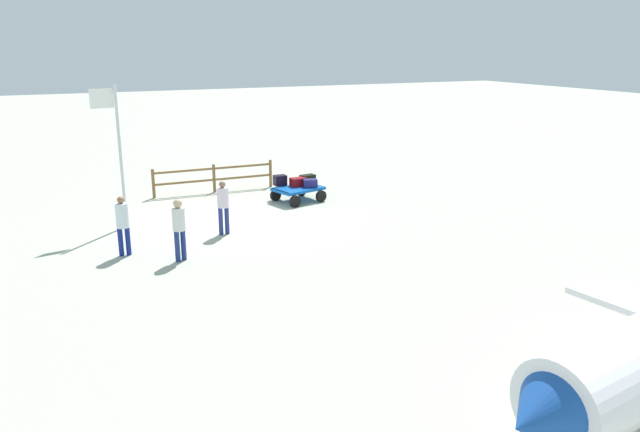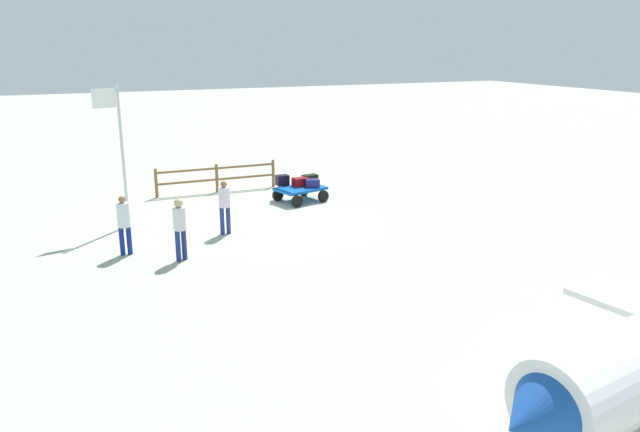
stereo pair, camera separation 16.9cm
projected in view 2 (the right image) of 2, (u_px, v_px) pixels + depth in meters
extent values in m
plane|color=#ACB29C|center=(243.00, 217.00, 21.40)|extent=(120.00, 120.00, 0.00)
cube|color=#0B50AC|center=(300.00, 189.00, 23.44)|extent=(2.01, 1.60, 0.10)
cube|color=#0B50AC|center=(282.00, 192.00, 22.93)|extent=(0.36, 1.11, 0.10)
cylinder|color=black|center=(297.00, 201.00, 22.67)|extent=(0.46, 0.23, 0.45)
cylinder|color=black|center=(278.00, 195.00, 23.59)|extent=(0.46, 0.23, 0.45)
cylinder|color=black|center=(323.00, 196.00, 23.43)|extent=(0.46, 0.23, 0.45)
cylinder|color=black|center=(304.00, 190.00, 24.35)|extent=(0.46, 0.23, 0.45)
cube|color=navy|center=(312.00, 183.00, 23.44)|extent=(0.59, 0.45, 0.30)
cube|color=black|center=(310.00, 179.00, 24.01)|extent=(0.62, 0.44, 0.35)
cube|color=maroon|center=(301.00, 182.00, 23.61)|extent=(0.63, 0.45, 0.32)
cube|color=black|center=(282.00, 180.00, 23.74)|extent=(0.47, 0.36, 0.39)
cylinder|color=navy|center=(184.00, 244.00, 17.15)|extent=(0.14, 0.14, 0.88)
cylinder|color=navy|center=(178.00, 246.00, 17.02)|extent=(0.14, 0.14, 0.88)
cylinder|color=silver|center=(179.00, 219.00, 16.88)|extent=(0.46, 0.46, 0.64)
sphere|color=tan|center=(178.00, 203.00, 16.76)|extent=(0.25, 0.25, 0.25)
cylinder|color=navy|center=(228.00, 220.00, 19.49)|extent=(0.14, 0.14, 0.88)
cylinder|color=navy|center=(222.00, 221.00, 19.41)|extent=(0.14, 0.14, 0.88)
cylinder|color=silver|center=(224.00, 197.00, 19.24)|extent=(0.36, 0.36, 0.63)
sphere|color=#8D644D|center=(224.00, 184.00, 19.13)|extent=(0.21, 0.21, 0.21)
cylinder|color=navy|center=(129.00, 240.00, 17.58)|extent=(0.14, 0.14, 0.83)
cylinder|color=navy|center=(122.00, 241.00, 17.51)|extent=(0.14, 0.14, 0.83)
cylinder|color=silver|center=(123.00, 215.00, 17.34)|extent=(0.36, 0.36, 0.70)
sphere|color=#956848|center=(122.00, 199.00, 17.21)|extent=(0.20, 0.20, 0.20)
cone|color=#1949A1|center=(532.00, 419.00, 7.99)|extent=(1.09, 1.39, 1.27)
cylinder|color=silver|center=(123.00, 158.00, 19.80)|extent=(0.10, 0.10, 4.57)
cube|color=white|center=(104.00, 98.00, 19.12)|extent=(0.73, 0.17, 0.60)
cylinder|color=brown|center=(273.00, 173.00, 25.84)|extent=(0.12, 0.12, 1.14)
cylinder|color=brown|center=(217.00, 178.00, 24.92)|extent=(0.12, 0.12, 1.14)
cylinder|color=brown|center=(156.00, 183.00, 24.01)|extent=(0.12, 0.12, 1.14)
cube|color=brown|center=(216.00, 168.00, 24.81)|extent=(4.81, 0.17, 0.08)
cube|color=brown|center=(217.00, 179.00, 24.94)|extent=(4.81, 0.17, 0.08)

